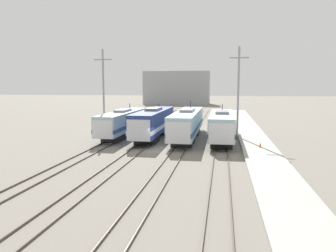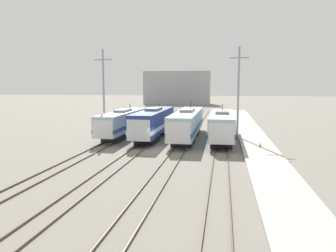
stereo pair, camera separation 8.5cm
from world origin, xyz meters
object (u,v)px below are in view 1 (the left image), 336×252
locomotive_center_left (153,123)px  locomotive_center_right (187,124)px  traffic_cone (260,145)px  catenary_tower_right (238,91)px  locomotive_far_right (222,126)px  locomotive_far_left (122,123)px  catenary_tower_left (104,91)px

locomotive_center_left → locomotive_center_right: size_ratio=0.89×
locomotive_center_left → traffic_cone: bearing=-23.0°
locomotive_center_left → traffic_cone: locomotive_center_left is taller
catenary_tower_right → traffic_cone: catenary_tower_right is taller
locomotive_far_right → catenary_tower_right: (2.14, 2.74, 4.56)m
locomotive_far_left → catenary_tower_left: catenary_tower_left is taller
locomotive_far_left → traffic_cone: bearing=-19.3°
locomotive_far_right → locomotive_center_right: bearing=165.8°
locomotive_center_left → catenary_tower_left: bearing=168.8°
locomotive_center_right → locomotive_center_left: bearing=-179.7°
locomotive_far_left → locomotive_far_right: size_ratio=1.04×
locomotive_far_right → catenary_tower_left: (-17.40, 2.74, 4.56)m
catenary_tower_left → locomotive_far_left: bearing=-17.2°
locomotive_center_left → catenary_tower_left: (-7.82, 1.55, 4.46)m
traffic_cone → locomotive_center_right: bearing=147.1°
locomotive_far_right → catenary_tower_left: bearing=171.1°
catenary_tower_left → traffic_cone: size_ratio=21.36×
locomotive_far_left → catenary_tower_right: size_ratio=1.32×
locomotive_center_right → catenary_tower_left: (-12.61, 1.53, 4.51)m
locomotive_center_left → locomotive_center_right: (4.79, 0.03, -0.05)m
locomotive_center_left → locomotive_far_right: locomotive_center_left is taller
locomotive_center_left → locomotive_center_right: locomotive_center_right is taller
locomotive_far_left → traffic_cone: (18.85, -6.59, -1.47)m
locomotive_far_left → traffic_cone: size_ratio=28.20×
locomotive_center_right → traffic_cone: bearing=-32.9°
locomotive_center_right → locomotive_far_right: size_ratio=1.21×
locomotive_center_right → catenary_tower_right: 8.41m
locomotive_center_left → catenary_tower_left: 9.13m
locomotive_far_left → locomotive_center_left: 4.83m
locomotive_far_left → locomotive_center_right: (9.58, -0.59, 0.10)m
locomotive_far_right → catenary_tower_right: catenary_tower_right is taller
locomotive_center_left → locomotive_center_right: 4.79m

